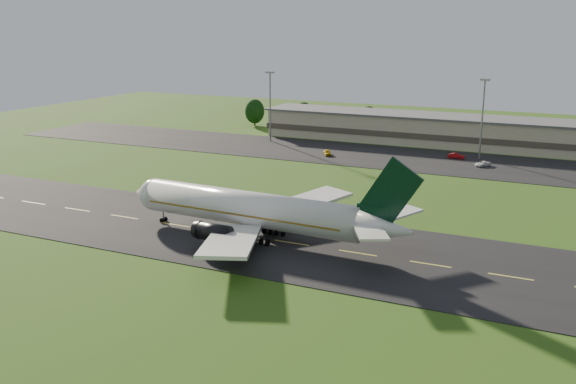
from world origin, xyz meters
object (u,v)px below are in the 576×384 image
at_px(service_vehicle_a, 327,152).
at_px(light_mast_centre, 483,109).
at_px(airliner, 254,210).
at_px(light_mast_west, 270,98).
at_px(service_vehicle_b, 456,156).
at_px(terminal, 495,134).
at_px(service_vehicle_c, 483,164).

bearing_deg(service_vehicle_a, light_mast_centre, -9.68).
distance_m(airliner, service_vehicle_a, 69.13).
bearing_deg(light_mast_west, service_vehicle_b, -2.63).
xyz_separation_m(light_mast_west, service_vehicle_b, (54.62, -2.51, -11.95)).
bearing_deg(service_vehicle_b, terminal, -20.17).
distance_m(light_mast_centre, service_vehicle_c, 15.24).
xyz_separation_m(terminal, service_vehicle_b, (-6.78, -18.69, -3.20)).
bearing_deg(service_vehicle_c, airliner, -77.86).
xyz_separation_m(airliner, service_vehicle_a, (-14.29, 67.53, -3.84)).
distance_m(light_mast_centre, service_vehicle_a, 40.78).
bearing_deg(airliner, light_mast_west, 117.36).
relative_size(service_vehicle_a, service_vehicle_c, 0.99).
distance_m(light_mast_west, service_vehicle_a, 28.82).
xyz_separation_m(terminal, service_vehicle_c, (0.85, -25.25, -3.30)).
bearing_deg(airliner, service_vehicle_a, 104.29).
height_order(service_vehicle_a, service_vehicle_b, service_vehicle_a).
relative_size(terminal, light_mast_west, 7.13).
distance_m(airliner, service_vehicle_c, 75.31).
relative_size(light_mast_centre, service_vehicle_b, 4.88).
bearing_deg(light_mast_centre, airliner, -105.80).
bearing_deg(light_mast_west, airliner, -64.98).
height_order(light_mast_west, light_mast_centre, same).
distance_m(terminal, light_mast_west, 64.10).
xyz_separation_m(airliner, light_mast_west, (-37.36, 80.03, 8.08)).
bearing_deg(terminal, service_vehicle_b, -109.94).
xyz_separation_m(light_mast_west, service_vehicle_a, (23.06, -12.51, -11.92)).
xyz_separation_m(terminal, light_mast_west, (-61.40, -16.18, 8.75)).
bearing_deg(terminal, light_mast_centre, -94.95).
relative_size(service_vehicle_a, service_vehicle_b, 1.01).
relative_size(light_mast_west, light_mast_centre, 1.00).
relative_size(light_mast_west, service_vehicle_c, 4.75).
height_order(terminal, light_mast_west, light_mast_west).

